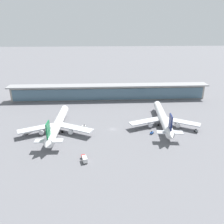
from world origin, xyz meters
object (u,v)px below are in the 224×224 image
Objects in this scene: service_truck_mid_apron_blue at (152,133)px; service_truck_by_tail_grey at (196,131)px; service_truck_at_far_stand_blue at (29,131)px; service_truck_on_taxiway_white at (84,126)px; service_truck_under_wing_red at (58,122)px; airliner_left_stand at (57,124)px; service_truck_near_nose_red at (84,159)px; airliner_centre_stand at (163,118)px.

service_truck_mid_apron_blue is 1.14× the size of service_truck_by_tail_grey.
service_truck_on_taxiway_white is at bearing 11.12° from service_truck_at_far_stand_blue.
service_truck_mid_apron_blue is 31.82m from service_truck_by_tail_grey.
service_truck_on_taxiway_white is at bearing -22.41° from service_truck_under_wing_red.
service_truck_near_nose_red is (20.87, -37.53, -3.98)m from airliner_left_stand.
service_truck_near_nose_red is 43.92m from service_truck_on_taxiway_white.
airliner_left_stand is 20.52m from service_truck_at_far_stand_blue.
service_truck_under_wing_red is (-2.79, 14.73, -4.87)m from airliner_left_stand.
airliner_left_stand reaches higher than service_truck_at_far_stand_blue.
service_truck_under_wing_red reaches higher than service_truck_mid_apron_blue.
airliner_left_stand is 19.40m from service_truck_on_taxiway_white.
airliner_centre_stand reaches higher than service_truck_by_tail_grey.
service_truck_near_nose_red is 57.36m from service_truck_under_wing_red.
service_truck_on_taxiway_white is 38.54m from service_truck_at_far_stand_blue.
airliner_left_stand is 8.84× the size of service_truck_near_nose_red.
airliner_left_stand is at bearing 176.79° from service_truck_by_tail_grey.
service_truck_mid_apron_blue is (44.50, 30.70, -0.82)m from service_truck_near_nose_red.
service_truck_under_wing_red is at bearing 157.59° from service_truck_on_taxiway_white.
service_truck_at_far_stand_blue is (-117.24, 4.28, 0.82)m from service_truck_by_tail_grey.
airliner_left_stand is 15.76m from service_truck_under_wing_red.
service_truck_under_wing_red is (-23.65, 52.25, -0.88)m from service_truck_near_nose_red.
service_truck_mid_apron_blue is at bearing -177.50° from service_truck_by_tail_grey.
service_truck_near_nose_red is 1.03× the size of service_truck_at_far_stand_blue.
airliner_left_stand is 9.11× the size of service_truck_at_far_stand_blue.
service_truck_by_tail_grey is at bearing 2.50° from service_truck_mid_apron_blue.
airliner_left_stand is at bearing 3.31° from service_truck_at_far_stand_blue.
service_truck_at_far_stand_blue is at bearing 138.40° from service_truck_near_nose_red.
airliner_centre_stand reaches higher than service_truck_at_far_stand_blue.
service_truck_at_far_stand_blue is (-85.46, 5.67, 0.82)m from service_truck_mid_apron_blue.
service_truck_near_nose_red is 82.76m from service_truck_by_tail_grey.
service_truck_at_far_stand_blue is (-20.09, -1.16, -3.98)m from airliner_left_stand.
service_truck_near_nose_red is 2.37× the size of service_truck_on_taxiway_white.
service_truck_under_wing_red is 2.37× the size of service_truck_by_tail_grey.
airliner_centre_stand is 18.41m from service_truck_mid_apron_blue.
service_truck_by_tail_grey is at bearing -31.11° from airliner_centre_stand.
airliner_centre_stand reaches higher than service_truck_on_taxiway_white.
airliner_left_stand is at bearing -174.76° from airliner_centre_stand.
service_truck_at_far_stand_blue reaches higher than service_truck_mid_apron_blue.
service_truck_on_taxiway_white is (-58.80, -0.74, -4.80)m from airliner_centre_stand.
service_truck_by_tail_grey is at bearing -8.39° from service_truck_on_taxiway_white.
service_truck_under_wing_red is at bearing 114.35° from service_truck_near_nose_red.
service_truck_near_nose_red is at bearing -145.40° from service_truck_mid_apron_blue.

